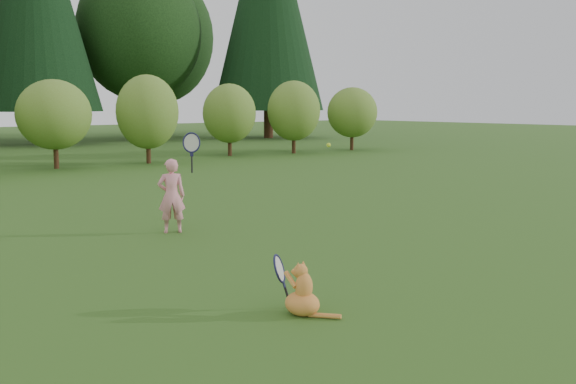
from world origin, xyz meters
TOP-DOWN VIEW (x-y plane):
  - ground at (0.00, 0.00)m, footprint 100.00×100.00m
  - shrub_row at (0.00, 13.00)m, footprint 28.00×3.00m
  - child at (-0.52, 2.51)m, footprint 0.61×0.42m
  - cat at (-1.39, -1.38)m, footprint 0.37×0.68m
  - tennis_ball at (1.22, 1.17)m, footprint 0.06×0.06m

SIDE VIEW (x-z plane):
  - ground at x=0.00m, z-range 0.00..0.00m
  - cat at x=-1.39m, z-range -0.07..0.55m
  - child at x=-0.52m, z-range -0.24..1.34m
  - tennis_ball at x=1.22m, z-range 1.21..1.27m
  - shrub_row at x=0.00m, z-range 0.00..2.80m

